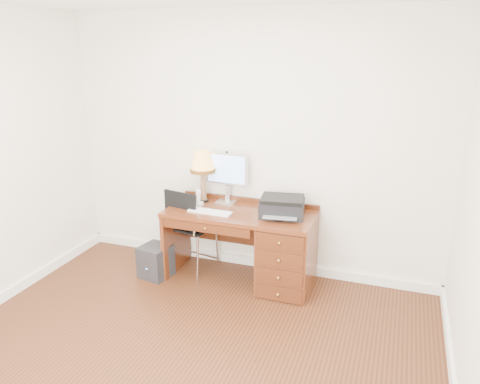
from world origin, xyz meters
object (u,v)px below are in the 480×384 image
at_px(leg_lamp, 203,165).
at_px(equipment_box, 156,261).
at_px(monitor, 227,172).
at_px(phone, 198,201).
at_px(chair, 190,221).
at_px(desk, 270,247).
at_px(printer, 282,206).

xyz_separation_m(leg_lamp, equipment_box, (-0.38, -0.41, -0.98)).
xyz_separation_m(monitor, equipment_box, (-0.63, -0.48, -0.91)).
height_order(monitor, leg_lamp, leg_lamp).
distance_m(monitor, phone, 0.43).
bearing_deg(chair, monitor, 43.14).
xyz_separation_m(desk, chair, (-0.90, 0.03, 0.15)).
relative_size(monitor, equipment_box, 1.56).
bearing_deg(printer, chair, 171.97).
bearing_deg(monitor, equipment_box, -138.77).
bearing_deg(equipment_box, leg_lamp, 58.26).
distance_m(desk, phone, 0.88).
relative_size(leg_lamp, equipment_box, 1.61).
bearing_deg(phone, desk, 3.21).
distance_m(desk, chair, 0.91).
distance_m(monitor, equipment_box, 1.21).
bearing_deg(phone, leg_lamp, 97.69).
bearing_deg(phone, chair, -176.91).
xyz_separation_m(desk, equipment_box, (-1.18, -0.24, -0.24)).
distance_m(phone, chair, 0.27).
bearing_deg(leg_lamp, monitor, 15.13).
xyz_separation_m(printer, leg_lamp, (-0.90, 0.14, 0.31)).
xyz_separation_m(phone, chair, (-0.10, 0.00, -0.24)).
relative_size(desk, leg_lamp, 2.75).
height_order(leg_lamp, equipment_box, leg_lamp).
bearing_deg(desk, phone, 178.39).
height_order(printer, chair, printer).
height_order(printer, leg_lamp, leg_lamp).
bearing_deg(printer, leg_lamp, 162.71).
bearing_deg(desk, equipment_box, -168.53).
distance_m(printer, phone, 0.89).
distance_m(leg_lamp, phone, 0.38).
distance_m(monitor, printer, 0.73).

